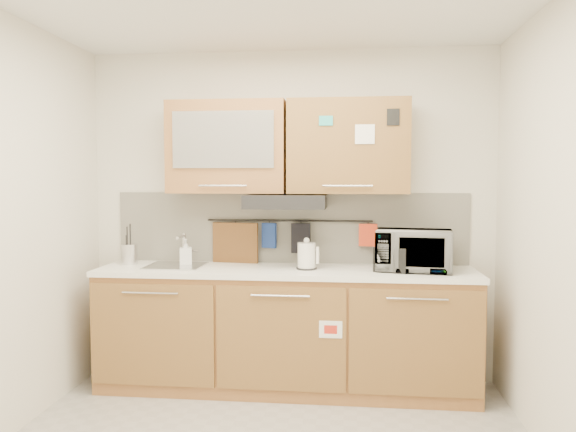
# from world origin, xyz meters

# --- Properties ---
(wall_back) EXTENTS (3.20, 0.00, 3.20)m
(wall_back) POSITION_xyz_m (0.00, 1.50, 1.30)
(wall_back) COLOR silver
(wall_back) RESTS_ON ground
(wall_right) EXTENTS (0.00, 3.00, 3.00)m
(wall_right) POSITION_xyz_m (1.60, 0.00, 1.30)
(wall_right) COLOR silver
(wall_right) RESTS_ON ground
(base_cabinet) EXTENTS (2.80, 0.64, 0.88)m
(base_cabinet) POSITION_xyz_m (0.00, 1.19, 0.41)
(base_cabinet) COLOR #AA703C
(base_cabinet) RESTS_ON floor
(countertop) EXTENTS (2.82, 0.62, 0.04)m
(countertop) POSITION_xyz_m (0.00, 1.19, 0.90)
(countertop) COLOR white
(countertop) RESTS_ON base_cabinet
(backsplash) EXTENTS (2.80, 0.02, 0.56)m
(backsplash) POSITION_xyz_m (0.00, 1.49, 1.20)
(backsplash) COLOR silver
(backsplash) RESTS_ON countertop
(upper_cabinets) EXTENTS (1.82, 0.37, 0.70)m
(upper_cabinets) POSITION_xyz_m (-0.00, 1.32, 1.83)
(upper_cabinets) COLOR #AA703C
(upper_cabinets) RESTS_ON wall_back
(range_hood) EXTENTS (0.60, 0.46, 0.10)m
(range_hood) POSITION_xyz_m (0.00, 1.25, 1.42)
(range_hood) COLOR black
(range_hood) RESTS_ON upper_cabinets
(sink) EXTENTS (0.42, 0.40, 0.26)m
(sink) POSITION_xyz_m (-0.85, 1.21, 0.92)
(sink) COLOR silver
(sink) RESTS_ON countertop
(utensil_rail) EXTENTS (1.30, 0.02, 0.02)m
(utensil_rail) POSITION_xyz_m (0.00, 1.45, 1.26)
(utensil_rail) COLOR black
(utensil_rail) RESTS_ON backsplash
(utensil_crock) EXTENTS (0.13, 0.13, 0.32)m
(utensil_crock) POSITION_xyz_m (-1.24, 1.27, 1.00)
(utensil_crock) COLOR silver
(utensil_crock) RESTS_ON countertop
(kettle) EXTENTS (0.17, 0.16, 0.24)m
(kettle) POSITION_xyz_m (0.16, 1.17, 1.01)
(kettle) COLOR silver
(kettle) RESTS_ON countertop
(toaster) EXTENTS (0.27, 0.21, 0.18)m
(toaster) POSITION_xyz_m (0.78, 1.12, 1.01)
(toaster) COLOR black
(toaster) RESTS_ON countertop
(microwave) EXTENTS (0.58, 0.43, 0.30)m
(microwave) POSITION_xyz_m (0.94, 1.19, 1.07)
(microwave) COLOR #999999
(microwave) RESTS_ON countertop
(soap_bottle) EXTENTS (0.11, 0.11, 0.20)m
(soap_bottle) POSITION_xyz_m (-0.79, 1.27, 1.02)
(soap_bottle) COLOR #999999
(soap_bottle) RESTS_ON countertop
(cutting_board) EXTENTS (0.37, 0.08, 0.46)m
(cutting_board) POSITION_xyz_m (-0.43, 1.44, 1.01)
(cutting_board) COLOR brown
(cutting_board) RESTS_ON utensil_rail
(oven_mitt) EXTENTS (0.12, 0.07, 0.20)m
(oven_mitt) POSITION_xyz_m (-0.16, 1.44, 1.14)
(oven_mitt) COLOR navy
(oven_mitt) RESTS_ON utensil_rail
(dark_pouch) EXTENTS (0.15, 0.04, 0.23)m
(dark_pouch) POSITION_xyz_m (0.09, 1.44, 1.12)
(dark_pouch) COLOR black
(dark_pouch) RESTS_ON utensil_rail
(pot_holder) EXTENTS (0.14, 0.04, 0.17)m
(pot_holder) POSITION_xyz_m (0.62, 1.44, 1.15)
(pot_holder) COLOR red
(pot_holder) RESTS_ON utensil_rail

